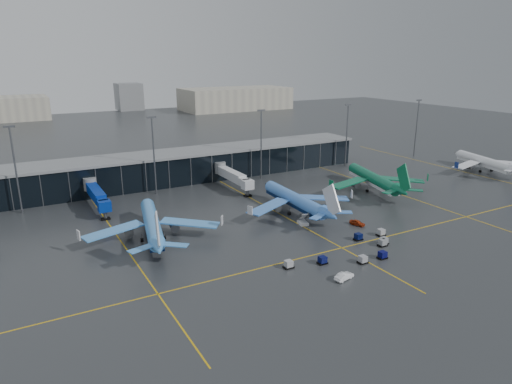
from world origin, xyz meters
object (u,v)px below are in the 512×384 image
baggage_carts (359,249)px  mobile_airstair (303,222)px  airliner_aer_lingus (373,172)px  service_van_white (344,276)px  airliner_ba (485,156)px  service_van_red (357,223)px  airliner_arkefly (151,214)px  airliner_klm_near (294,192)px

baggage_carts → mobile_airstair: mobile_airstair is taller
airliner_aer_lingus → mobile_airstair: 43.02m
baggage_carts → service_van_white: bearing=-142.7°
airliner_ba → service_van_white: size_ratio=8.47×
airliner_aer_lingus → service_van_red: 36.40m
airliner_arkefly → mobile_airstair: 40.16m
airliner_aer_lingus → baggage_carts: size_ratio=1.26×
airliner_aer_lingus → mobile_airstair: (-39.60, -15.86, -5.58)m
service_van_red → airliner_aer_lingus: bearing=24.4°
baggage_carts → service_van_red: bearing=50.1°
service_van_red → airliner_ba: bearing=-1.6°
airliner_klm_near → service_van_red: bearing=-61.1°
baggage_carts → mobile_airstair: bearing=93.0°
airliner_arkefly → service_van_red: bearing=-7.8°
airliner_ba → mobile_airstair: (-96.97, -14.81, -5.20)m
airliner_aer_lingus → baggage_carts: airliner_aer_lingus is taller
airliner_ba → baggage_carts: bearing=-144.3°
airliner_aer_lingus → service_van_red: (-27.19, -23.55, -5.62)m
airliner_klm_near → baggage_carts: (-2.59, -31.13, -5.39)m
airliner_klm_near → service_van_white: bearing=-107.3°
baggage_carts → airliner_klm_near: bearing=85.2°
airliner_arkefly → airliner_ba: (135.29, 4.07, -0.17)m
baggage_carts → service_van_red: (11.29, 13.52, -0.03)m
airliner_ba → service_van_white: (-107.83, -45.13, -5.21)m
mobile_airstair → service_van_red: size_ratio=0.83×
airliner_ba → airliner_klm_near: bearing=-161.9°
baggage_carts → mobile_airstair: 21.24m
airliner_ba → baggage_carts: 102.52m
airliner_aer_lingus → service_van_white: 68.63m
airliner_aer_lingus → airliner_arkefly: bearing=-160.6°
airliner_aer_lingus → airliner_klm_near: bearing=-155.0°
airliner_klm_near → airliner_ba: size_ratio=1.03×
mobile_airstair → service_van_red: bearing=-20.4°
service_van_white → service_van_red: bearing=-57.9°
mobile_airstair → service_van_white: bearing=-98.3°
airliner_aer_lingus → service_van_white: (-50.46, -46.18, -5.59)m
mobile_airstair → baggage_carts: bearing=-75.6°
airliner_arkefly → mobile_airstair: airliner_arkefly is taller
airliner_klm_near → airliner_aer_lingus: bearing=12.0°
airliner_klm_near → service_van_red: size_ratio=9.33×
service_van_white → airliner_ba: bearing=-79.4°
airliner_klm_near → airliner_ba: 93.38m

